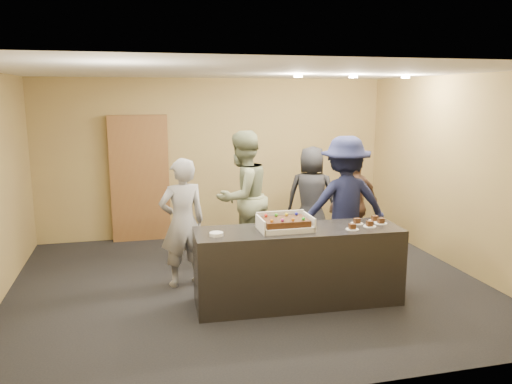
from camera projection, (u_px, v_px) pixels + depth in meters
room at (249, 182)px, 6.26m from camera, size 6.04×6.00×2.70m
serving_counter at (298, 266)px, 5.85m from camera, size 2.43×0.81×0.90m
storage_cabinet at (140, 179)px, 8.31m from camera, size 0.95×0.15×2.10m
cake_box at (285, 226)px, 5.74m from camera, size 0.60×0.42×0.18m
sheet_cake at (285, 222)px, 5.70m from camera, size 0.51×0.35×0.11m
plate_stack at (216, 234)px, 5.48m from camera, size 0.15×0.15×0.04m
slice_a at (352, 228)px, 5.73m from camera, size 0.15×0.15×0.07m
slice_b at (357, 222)px, 5.98m from camera, size 0.15×0.15×0.07m
slice_c at (370, 225)px, 5.85m from camera, size 0.15×0.15×0.07m
slice_d at (375, 219)px, 6.11m from camera, size 0.15×0.15×0.07m
slice_e at (381, 222)px, 5.99m from camera, size 0.15×0.15×0.07m
person_server_grey at (183, 223)px, 6.33m from camera, size 0.68×0.52×1.65m
person_sage_man at (242, 197)px, 7.23m from camera, size 1.18×1.13×1.93m
person_navy_man at (344, 204)px, 6.86m from camera, size 1.28×0.82×1.88m
person_brown_extra at (354, 205)px, 7.57m from camera, size 0.97×0.61×1.55m
person_dark_suit at (312, 197)px, 8.00m from camera, size 0.94×0.82×1.63m
ceiling_spotlights at (353, 76)px, 6.86m from camera, size 1.72×0.12×0.03m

